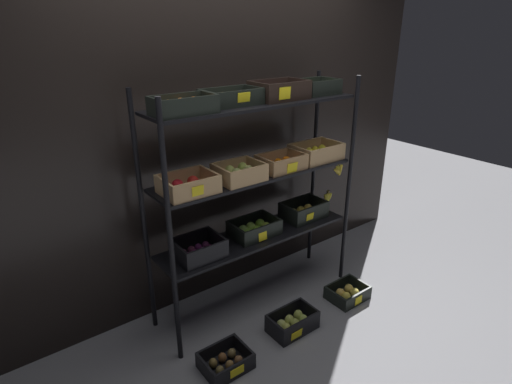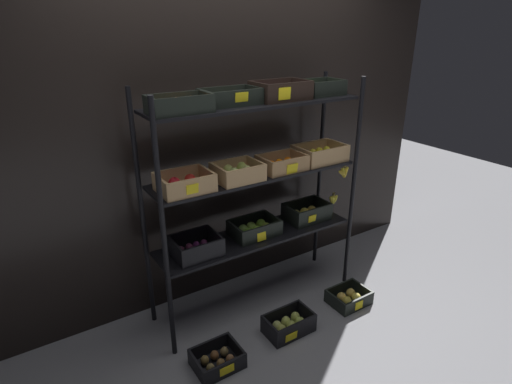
{
  "view_description": "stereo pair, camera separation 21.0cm",
  "coord_description": "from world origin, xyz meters",
  "px_view_note": "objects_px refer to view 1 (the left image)",
  "views": [
    {
      "loc": [
        -1.62,
        -2.15,
        2.01
      ],
      "look_at": [
        0.0,
        0.0,
        0.91
      ],
      "focal_mm": 28.8,
      "sensor_mm": 36.0,
      "label": 1
    },
    {
      "loc": [
        -1.45,
        -2.27,
        2.01
      ],
      "look_at": [
        0.0,
        0.0,
        0.91
      ],
      "focal_mm": 28.8,
      "sensor_mm": 36.0,
      "label": 2
    }
  ],
  "objects_px": {
    "crate_ground_pear": "(292,323)",
    "crate_ground_kiwi": "(226,362)",
    "crate_ground_apple_gold": "(347,293)",
    "display_rack": "(258,170)"
  },
  "relations": [
    {
      "from": "display_rack",
      "to": "crate_ground_apple_gold",
      "type": "relative_size",
      "value": 5.57
    },
    {
      "from": "crate_ground_kiwi",
      "to": "crate_ground_apple_gold",
      "type": "distance_m",
      "value": 1.16
    },
    {
      "from": "crate_ground_pear",
      "to": "crate_ground_apple_gold",
      "type": "xyz_separation_m",
      "value": [
        0.59,
        0.01,
        -0.01
      ]
    },
    {
      "from": "display_rack",
      "to": "crate_ground_pear",
      "type": "xyz_separation_m",
      "value": [
        -0.02,
        -0.43,
        -1.02
      ]
    },
    {
      "from": "crate_ground_pear",
      "to": "crate_ground_kiwi",
      "type": "bearing_deg",
      "value": -178.94
    },
    {
      "from": "display_rack",
      "to": "crate_ground_kiwi",
      "type": "xyz_separation_m",
      "value": [
        -0.59,
        -0.44,
        -1.03
      ]
    },
    {
      "from": "crate_ground_kiwi",
      "to": "crate_ground_pear",
      "type": "distance_m",
      "value": 0.57
    },
    {
      "from": "display_rack",
      "to": "crate_ground_kiwi",
      "type": "relative_size",
      "value": 5.6
    },
    {
      "from": "display_rack",
      "to": "crate_ground_pear",
      "type": "relative_size",
      "value": 4.95
    },
    {
      "from": "crate_ground_pear",
      "to": "crate_ground_apple_gold",
      "type": "bearing_deg",
      "value": 0.8
    }
  ]
}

